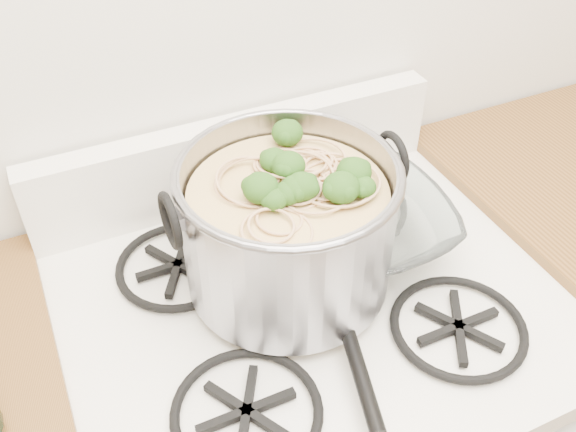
{
  "coord_description": "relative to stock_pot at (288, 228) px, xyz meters",
  "views": [
    {
      "loc": [
        -0.32,
        0.66,
        1.66
      ],
      "look_at": [
        -0.02,
        1.31,
        1.05
      ],
      "focal_mm": 40.0,
      "sensor_mm": 36.0,
      "label": 1
    }
  ],
  "objects": [
    {
      "name": "glass_bowl",
      "position": [
        0.13,
        0.03,
        -0.09
      ],
      "size": [
        0.13,
        0.13,
        0.03
      ],
      "primitive_type": "imported",
      "rotation": [
        0.0,
        0.0,
        -0.05
      ],
      "color": "white",
      "rests_on": "gas_range"
    },
    {
      "name": "stock_pot",
      "position": [
        0.0,
        0.0,
        0.0
      ],
      "size": [
        0.36,
        0.33,
        0.22
      ],
      "color": "gray",
      "rests_on": "gas_range"
    },
    {
      "name": "spatula",
      "position": [
        0.05,
        -0.06,
        -0.09
      ],
      "size": [
        0.36,
        0.38,
        0.02
      ],
      "primitive_type": null,
      "rotation": [
        0.0,
        0.0,
        -0.27
      ],
      "color": "black",
      "rests_on": "gas_range"
    }
  ]
}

